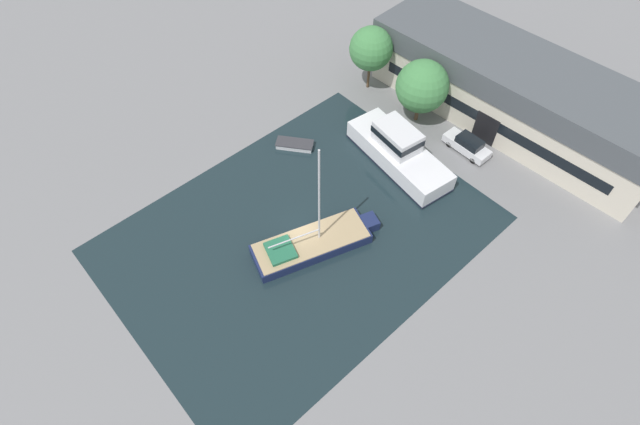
% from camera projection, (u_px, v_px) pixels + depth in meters
% --- Properties ---
extents(ground_plane, '(440.00, 440.00, 0.00)m').
position_uv_depth(ground_plane, '(300.00, 234.00, 42.27)').
color(ground_plane, slate).
extents(water_canal, '(22.75, 30.38, 0.01)m').
position_uv_depth(water_canal, '(300.00, 234.00, 42.27)').
color(water_canal, '#19282D').
rests_on(water_canal, ground).
extents(warehouse_building, '(29.96, 10.49, 6.84)m').
position_uv_depth(warehouse_building, '(516.00, 92.00, 48.28)').
color(warehouse_building, beige).
rests_on(warehouse_building, ground).
extents(quay_tree_near_building, '(5.12, 5.12, 6.71)m').
position_uv_depth(quay_tree_near_building, '(422.00, 86.00, 47.76)').
color(quay_tree_near_building, brown).
rests_on(quay_tree_near_building, ground).
extents(quay_tree_by_water, '(4.46, 4.46, 7.00)m').
position_uv_depth(quay_tree_by_water, '(371.00, 49.00, 50.45)').
color(quay_tree_by_water, brown).
rests_on(quay_tree_by_water, ground).
extents(parked_car, '(4.70, 1.77, 1.69)m').
position_uv_depth(parked_car, '(467.00, 145.00, 47.59)').
color(parked_car, silver).
rests_on(parked_car, ground).
extents(sailboat_moored, '(6.12, 11.11, 11.11)m').
position_uv_depth(sailboat_moored, '(313.00, 243.00, 41.02)').
color(sailboat_moored, '#19234C').
rests_on(sailboat_moored, water_canal).
extents(motor_cruiser, '(11.68, 5.30, 3.84)m').
position_uv_depth(motor_cruiser, '(398.00, 151.00, 46.31)').
color(motor_cruiser, white).
rests_on(motor_cruiser, water_canal).
extents(small_dinghy, '(3.72, 3.36, 0.55)m').
position_uv_depth(small_dinghy, '(295.00, 145.00, 48.40)').
color(small_dinghy, silver).
rests_on(small_dinghy, water_canal).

